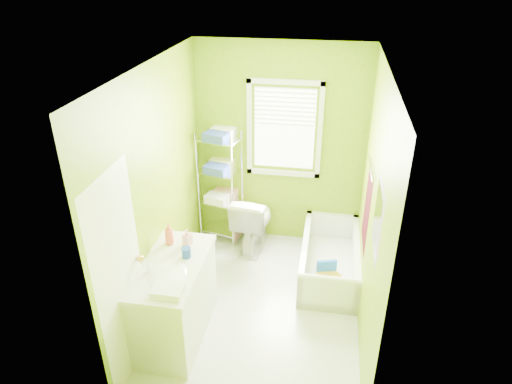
% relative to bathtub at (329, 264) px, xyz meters
% --- Properties ---
extents(ground, '(2.90, 2.90, 0.00)m').
position_rel_bathtub_xyz_m(ground, '(-0.72, -0.71, -0.15)').
color(ground, silver).
rests_on(ground, ground).
extents(room_envelope, '(2.14, 2.94, 2.62)m').
position_rel_bathtub_xyz_m(room_envelope, '(-0.72, -0.71, 1.40)').
color(room_envelope, '#6D9006').
rests_on(room_envelope, ground).
extents(window, '(0.92, 0.05, 1.22)m').
position_rel_bathtub_xyz_m(window, '(-0.67, 0.72, 1.47)').
color(window, white).
rests_on(window, ground).
extents(door, '(0.09, 0.80, 2.00)m').
position_rel_bathtub_xyz_m(door, '(-1.75, -1.71, 0.85)').
color(door, white).
rests_on(door, ground).
extents(right_wall_decor, '(0.04, 1.48, 1.17)m').
position_rel_bathtub_xyz_m(right_wall_decor, '(0.32, -0.73, 1.17)').
color(right_wall_decor, '#3A060D').
rests_on(right_wall_decor, ground).
extents(bathtub, '(0.67, 1.43, 0.46)m').
position_rel_bathtub_xyz_m(bathtub, '(0.00, 0.00, 0.00)').
color(bathtub, white).
rests_on(bathtub, ground).
extents(toilet, '(0.51, 0.81, 0.79)m').
position_rel_bathtub_xyz_m(toilet, '(-1.00, 0.43, 0.25)').
color(toilet, white).
rests_on(toilet, ground).
extents(vanity, '(0.58, 1.14, 1.09)m').
position_rel_bathtub_xyz_m(vanity, '(-1.49, -1.24, 0.31)').
color(vanity, silver).
rests_on(vanity, ground).
extents(wire_shelf_unit, '(0.57, 0.47, 1.54)m').
position_rel_bathtub_xyz_m(wire_shelf_unit, '(-1.44, 0.57, 0.79)').
color(wire_shelf_unit, silver).
rests_on(wire_shelf_unit, ground).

